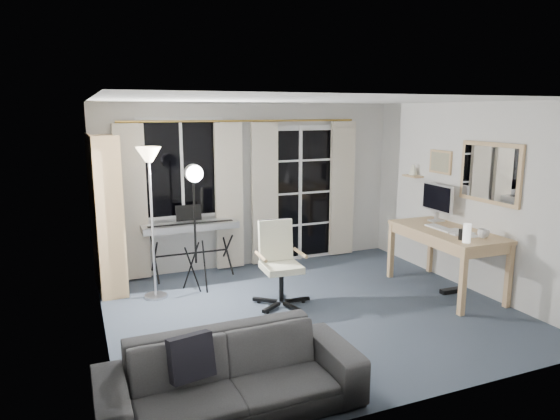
% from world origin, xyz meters
% --- Properties ---
extents(floor, '(4.50, 4.00, 0.02)m').
position_xyz_m(floor, '(0.00, 0.00, -0.01)').
color(floor, '#3C4758').
rests_on(floor, ground).
extents(window, '(1.20, 0.08, 1.40)m').
position_xyz_m(window, '(-1.05, 1.97, 1.50)').
color(window, white).
rests_on(window, floor).
extents(french_door, '(1.32, 0.09, 2.11)m').
position_xyz_m(french_door, '(0.75, 1.97, 1.03)').
color(french_door, white).
rests_on(french_door, floor).
extents(curtains, '(3.60, 0.07, 2.13)m').
position_xyz_m(curtains, '(-0.14, 1.88, 1.09)').
color(curtains, gold).
rests_on(curtains, floor).
extents(bookshelf, '(0.37, 0.95, 2.01)m').
position_xyz_m(bookshelf, '(-2.12, 1.68, 0.95)').
color(bookshelf, tan).
rests_on(bookshelf, floor).
extents(torchiere_lamp, '(0.31, 0.31, 1.87)m').
position_xyz_m(torchiere_lamp, '(-1.60, 1.13, 1.51)').
color(torchiere_lamp, '#B2B2B7').
rests_on(torchiere_lamp, floor).
extents(keyboard_piano, '(1.31, 0.63, 0.95)m').
position_xyz_m(keyboard_piano, '(-1.01, 1.70, 0.72)').
color(keyboard_piano, black).
rests_on(keyboard_piano, floor).
extents(studio_light, '(0.30, 0.34, 1.68)m').
position_xyz_m(studio_light, '(-1.07, 1.11, 1.35)').
color(studio_light, black).
rests_on(studio_light, floor).
extents(office_chair, '(0.68, 0.70, 1.01)m').
position_xyz_m(office_chair, '(-0.25, 0.40, 0.59)').
color(office_chair, black).
rests_on(office_chair, floor).
extents(desk, '(0.80, 1.54, 0.81)m').
position_xyz_m(desk, '(1.88, -0.06, 0.71)').
color(desk, tan).
rests_on(desk, floor).
extents(monitor, '(0.20, 0.59, 0.51)m').
position_xyz_m(monitor, '(2.08, 0.39, 1.12)').
color(monitor, silver).
rests_on(monitor, desk).
extents(desk_clutter, '(0.49, 0.92, 1.03)m').
position_xyz_m(desk_clutter, '(1.81, -0.30, 0.64)').
color(desk_clutter, white).
rests_on(desk_clutter, desk).
extents(mug, '(0.14, 0.11, 0.13)m').
position_xyz_m(mug, '(1.98, -0.56, 0.88)').
color(mug, silver).
rests_on(mug, desk).
extents(wall_mirror, '(0.04, 0.94, 0.74)m').
position_xyz_m(wall_mirror, '(2.22, -0.35, 1.55)').
color(wall_mirror, tan).
rests_on(wall_mirror, floor).
extents(framed_print, '(0.03, 0.42, 0.32)m').
position_xyz_m(framed_print, '(2.23, 0.55, 1.60)').
color(framed_print, tan).
rests_on(framed_print, floor).
extents(wall_shelf, '(0.16, 0.30, 0.18)m').
position_xyz_m(wall_shelf, '(2.16, 1.05, 1.41)').
color(wall_shelf, tan).
rests_on(wall_shelf, floor).
extents(sofa, '(2.00, 0.60, 0.78)m').
position_xyz_m(sofa, '(-1.43, -1.55, 0.39)').
color(sofa, '#2B2B2D').
rests_on(sofa, floor).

